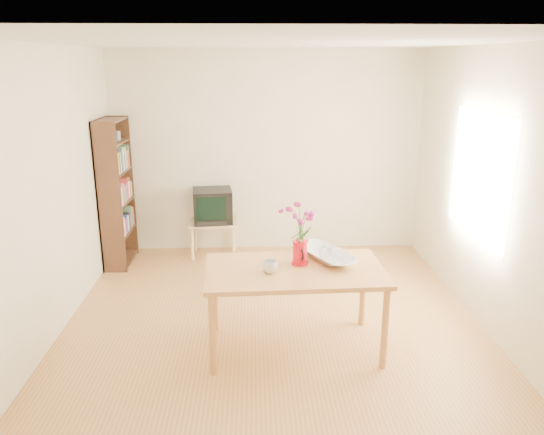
{
  "coord_description": "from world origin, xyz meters",
  "views": [
    {
      "loc": [
        -0.18,
        -4.59,
        2.45
      ],
      "look_at": [
        0.0,
        0.3,
        1.0
      ],
      "focal_mm": 35.0,
      "sensor_mm": 36.0,
      "label": 1
    }
  ],
  "objects_px": {
    "pitcher": "(300,253)",
    "mug": "(270,267)",
    "bowl": "(327,236)",
    "television": "(213,205)",
    "table": "(295,277)"
  },
  "relations": [
    {
      "from": "table",
      "to": "television",
      "type": "height_order",
      "value": "television"
    },
    {
      "from": "pitcher",
      "to": "television",
      "type": "height_order",
      "value": "pitcher"
    },
    {
      "from": "bowl",
      "to": "television",
      "type": "xyz_separation_m",
      "value": [
        -1.17,
        2.16,
        -0.29
      ]
    },
    {
      "from": "pitcher",
      "to": "bowl",
      "type": "bearing_deg",
      "value": 15.58
    },
    {
      "from": "table",
      "to": "mug",
      "type": "bearing_deg",
      "value": -163.14
    },
    {
      "from": "mug",
      "to": "pitcher",
      "type": "bearing_deg",
      "value": -149.81
    },
    {
      "from": "mug",
      "to": "television",
      "type": "bearing_deg",
      "value": -79.63
    },
    {
      "from": "television",
      "to": "mug",
      "type": "bearing_deg",
      "value": -81.06
    },
    {
      "from": "television",
      "to": "table",
      "type": "bearing_deg",
      "value": -75.95
    },
    {
      "from": "bowl",
      "to": "television",
      "type": "bearing_deg",
      "value": 118.38
    },
    {
      "from": "pitcher",
      "to": "mug",
      "type": "distance_m",
      "value": 0.33
    },
    {
      "from": "table",
      "to": "television",
      "type": "distance_m",
      "value": 2.53
    },
    {
      "from": "television",
      "to": "pitcher",
      "type": "bearing_deg",
      "value": -73.93
    },
    {
      "from": "bowl",
      "to": "mug",
      "type": "bearing_deg",
      "value": -150.29
    },
    {
      "from": "table",
      "to": "television",
      "type": "bearing_deg",
      "value": 107.81
    }
  ]
}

